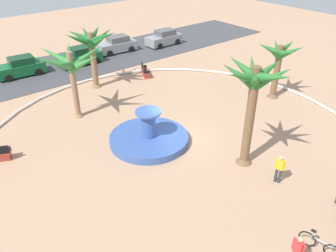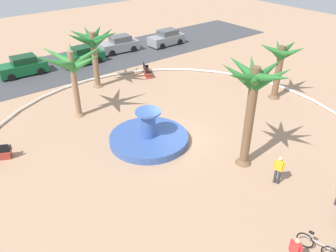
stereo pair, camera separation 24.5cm
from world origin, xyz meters
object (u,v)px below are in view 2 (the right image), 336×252
at_px(parked_car_third, 119,45).
at_px(palm_tree_by_curb, 281,59).
at_px(palm_tree_mid_plaza, 71,65).
at_px(palm_tree_near_fountain, 93,43).
at_px(palm_tree_far_side, 253,90).
at_px(person_pedestrian_stroll, 279,169).
at_px(bicycle_by_lamppost, 317,246).
at_px(parked_car_rightmost, 166,38).
at_px(bench_east, 252,80).
at_px(fountain, 149,138).
at_px(parked_car_second, 82,56).
at_px(parked_car_leftmost, 23,66).
at_px(bench_north, 147,72).

bearing_deg(parked_car_third, palm_tree_by_curb, -77.81).
bearing_deg(palm_tree_mid_plaza, palm_tree_near_fountain, 46.97).
bearing_deg(palm_tree_far_side, person_pedestrian_stroll, -89.74).
bearing_deg(bicycle_by_lamppost, parked_car_third, 75.28).
relative_size(palm_tree_near_fountain, bicycle_by_lamppost, 2.76).
bearing_deg(parked_car_third, parked_car_rightmost, -12.44).
bearing_deg(palm_tree_mid_plaza, bicycle_by_lamppost, -81.65).
height_order(bench_east, parked_car_third, parked_car_third).
distance_m(fountain, person_pedestrian_stroll, 7.72).
bearing_deg(palm_tree_mid_plaza, parked_car_second, 62.27).
bearing_deg(bench_east, fountain, -170.44).
xyz_separation_m(bicycle_by_lamppost, person_pedestrian_stroll, (2.36, 3.66, 0.52)).
bearing_deg(parked_car_rightmost, palm_tree_near_fountain, -154.80).
xyz_separation_m(fountain, parked_car_third, (7.53, 15.86, 0.47)).
bearing_deg(palm_tree_far_side, parked_car_leftmost, 104.29).
bearing_deg(parked_car_second, parked_car_leftmost, 172.41).
bearing_deg(person_pedestrian_stroll, parked_car_rightmost, 65.54).
relative_size(fountain, parked_car_rightmost, 1.18).
bearing_deg(parked_car_second, parked_car_third, 11.81).
distance_m(palm_tree_far_side, parked_car_second, 20.19).
distance_m(palm_tree_by_curb, parked_car_leftmost, 21.41).
distance_m(palm_tree_far_side, parked_car_third, 21.64).
distance_m(palm_tree_mid_plaza, palm_tree_far_side, 11.72).
relative_size(palm_tree_far_side, parked_car_third, 1.43).
distance_m(fountain, parked_car_rightmost, 19.51).
relative_size(palm_tree_by_curb, palm_tree_mid_plaza, 0.89).
bearing_deg(palm_tree_mid_plaza, parked_car_leftmost, 92.68).
xyz_separation_m(bench_north, parked_car_rightmost, (6.80, 5.95, 0.43)).
height_order(bench_east, parked_car_second, parked_car_second).
relative_size(palm_tree_near_fountain, parked_car_second, 1.16).
bearing_deg(parked_car_third, bench_north, -102.04).
height_order(fountain, parked_car_third, fountain).
xyz_separation_m(palm_tree_near_fountain, parked_car_third, (6.02, 6.48, -2.81)).
height_order(palm_tree_near_fountain, palm_tree_by_curb, palm_tree_near_fountain).
height_order(palm_tree_mid_plaza, bench_north, palm_tree_mid_plaza).
relative_size(bench_north, person_pedestrian_stroll, 1.02).
height_order(bench_north, parked_car_rightmost, parked_car_rightmost).
relative_size(palm_tree_by_curb, parked_car_third, 1.05).
bearing_deg(bench_east, palm_tree_mid_plaza, 164.86).
xyz_separation_m(fountain, parked_car_second, (2.93, 14.90, 0.47)).
bearing_deg(parked_car_second, palm_tree_far_side, -90.14).
xyz_separation_m(palm_tree_mid_plaza, parked_car_second, (4.82, 9.17, -2.89)).
xyz_separation_m(fountain, person_pedestrian_stroll, (2.89, -7.13, 0.60)).
bearing_deg(fountain, palm_tree_far_side, -59.80).
bearing_deg(bench_north, bench_east, -49.02).
height_order(palm_tree_by_curb, bench_east, palm_tree_by_curb).
xyz_separation_m(parked_car_leftmost, parked_car_rightmost, (15.17, -0.91, 0.00)).
xyz_separation_m(bench_east, parked_car_third, (-4.34, 13.86, 0.43)).
height_order(fountain, bicycle_by_lamppost, fountain).
xyz_separation_m(person_pedestrian_stroll, parked_car_third, (4.64, 22.99, -0.13)).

